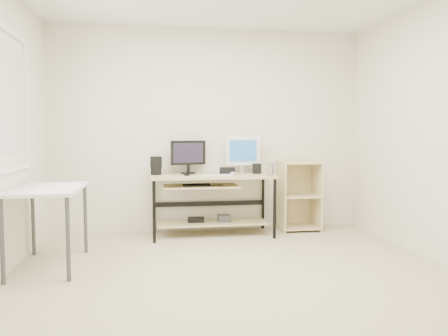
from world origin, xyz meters
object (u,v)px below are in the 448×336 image
black_monitor (188,155)px  white_imac (243,152)px  desk (210,192)px  side_table (48,196)px  audio_controller (155,168)px  shelf_unit (298,195)px

black_monitor → white_imac: white_imac is taller
desk → white_imac: bearing=21.5°
side_table → black_monitor: size_ratio=2.23×
black_monitor → white_imac: bearing=-20.2°
white_imac → audio_controller: white_imac is taller
side_table → shelf_unit: shelf_unit is taller
side_table → black_monitor: black_monitor is taller
black_monitor → white_imac: size_ratio=0.94×
side_table → audio_controller: bearing=50.2°
side_table → black_monitor: (1.40, 1.25, 0.32)m
side_table → desk: bearing=32.7°
shelf_unit → white_imac: (-0.74, 0.01, 0.57)m
black_monitor → side_table: bearing=-156.7°
desk → white_imac: size_ratio=3.14×
white_imac → audio_controller: 1.13m
audio_controller → desk: bearing=8.4°
desk → shelf_unit: shelf_unit is taller
black_monitor → audio_controller: bearing=171.6°
shelf_unit → black_monitor: black_monitor is taller
white_imac → side_table: bearing=-154.9°
side_table → white_imac: (2.09, 1.23, 0.36)m
desk → white_imac: (0.44, 0.17, 0.49)m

